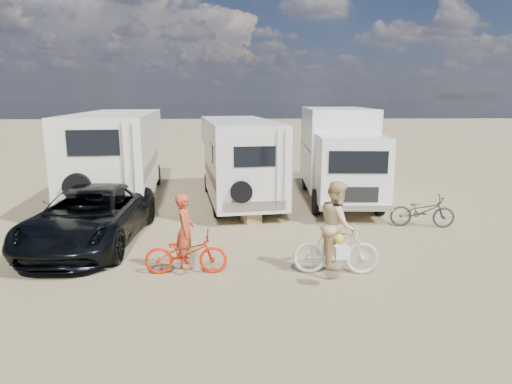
{
  "coord_description": "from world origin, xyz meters",
  "views": [
    {
      "loc": [
        -0.28,
        -9.42,
        3.81
      ],
      "look_at": [
        0.2,
        2.29,
        1.3
      ],
      "focal_mm": 31.27,
      "sensor_mm": 36.0,
      "label": 1
    }
  ],
  "objects_px": {
    "rider_man": "(185,238)",
    "bike_parked": "(422,211)",
    "bike_woman": "(336,249)",
    "dark_suv": "(90,216)",
    "crate": "(251,217)",
    "rider_woman": "(337,232)",
    "rv_left": "(119,156)",
    "cooler": "(247,213)",
    "bike_man": "(186,253)",
    "box_truck": "(340,156)",
    "rv_main": "(239,162)"
  },
  "relations": [
    {
      "from": "rider_man",
      "to": "crate",
      "type": "xyz_separation_m",
      "value": [
        1.55,
        3.96,
        -0.61
      ]
    },
    {
      "from": "rv_main",
      "to": "bike_parked",
      "type": "xyz_separation_m",
      "value": [
        5.43,
        -3.49,
        -1.01
      ]
    },
    {
      "from": "bike_man",
      "to": "rider_woman",
      "type": "relative_size",
      "value": 0.94
    },
    {
      "from": "box_truck",
      "to": "rider_man",
      "type": "bearing_deg",
      "value": -122.09
    },
    {
      "from": "rv_left",
      "to": "rider_man",
      "type": "distance_m",
      "value": 8.28
    },
    {
      "from": "bike_man",
      "to": "cooler",
      "type": "relative_size",
      "value": 3.33
    },
    {
      "from": "bike_woman",
      "to": "rv_main",
      "type": "bearing_deg",
      "value": 21.67
    },
    {
      "from": "box_truck",
      "to": "bike_woman",
      "type": "relative_size",
      "value": 3.55
    },
    {
      "from": "box_truck",
      "to": "dark_suv",
      "type": "distance_m",
      "value": 8.98
    },
    {
      "from": "rider_man",
      "to": "dark_suv",
      "type": "bearing_deg",
      "value": 51.03
    },
    {
      "from": "dark_suv",
      "to": "bike_woman",
      "type": "height_order",
      "value": "dark_suv"
    },
    {
      "from": "rider_woman",
      "to": "bike_parked",
      "type": "distance_m",
      "value": 4.85
    },
    {
      "from": "rider_man",
      "to": "rider_woman",
      "type": "bearing_deg",
      "value": -93.4
    },
    {
      "from": "bike_woman",
      "to": "bike_parked",
      "type": "height_order",
      "value": "bike_woman"
    },
    {
      "from": "bike_parked",
      "to": "rv_left",
      "type": "bearing_deg",
      "value": 76.85
    },
    {
      "from": "box_truck",
      "to": "crate",
      "type": "height_order",
      "value": "box_truck"
    },
    {
      "from": "crate",
      "to": "rider_woman",
      "type": "bearing_deg",
      "value": -67.35
    },
    {
      "from": "rv_main",
      "to": "rider_woman",
      "type": "relative_size",
      "value": 3.51
    },
    {
      "from": "rv_main",
      "to": "crate",
      "type": "xyz_separation_m",
      "value": [
        0.36,
        -2.84,
        -1.3
      ]
    },
    {
      "from": "rv_main",
      "to": "cooler",
      "type": "relative_size",
      "value": 12.36
    },
    {
      "from": "rider_man",
      "to": "bike_parked",
      "type": "distance_m",
      "value": 7.41
    },
    {
      "from": "box_truck",
      "to": "bike_parked",
      "type": "distance_m",
      "value": 4.08
    },
    {
      "from": "bike_parked",
      "to": "dark_suv",
      "type": "bearing_deg",
      "value": 106.94
    },
    {
      "from": "rv_main",
      "to": "bike_parked",
      "type": "relative_size",
      "value": 3.58
    },
    {
      "from": "bike_parked",
      "to": "crate",
      "type": "height_order",
      "value": "bike_parked"
    },
    {
      "from": "cooler",
      "to": "crate",
      "type": "height_order",
      "value": "cooler"
    },
    {
      "from": "cooler",
      "to": "bike_man",
      "type": "bearing_deg",
      "value": -127.42
    },
    {
      "from": "cooler",
      "to": "crate",
      "type": "relative_size",
      "value": 1.08
    },
    {
      "from": "bike_man",
      "to": "crate",
      "type": "bearing_deg",
      "value": -22.07
    },
    {
      "from": "dark_suv",
      "to": "crate",
      "type": "relative_size",
      "value": 10.68
    },
    {
      "from": "crate",
      "to": "dark_suv",
      "type": "bearing_deg",
      "value": -157.34
    },
    {
      "from": "rv_main",
      "to": "rider_woman",
      "type": "distance_m",
      "value": 7.29
    },
    {
      "from": "rv_main",
      "to": "dark_suv",
      "type": "xyz_separation_m",
      "value": [
        -3.93,
        -4.64,
        -0.76
      ]
    },
    {
      "from": "bike_parked",
      "to": "cooler",
      "type": "height_order",
      "value": "bike_parked"
    },
    {
      "from": "bike_man",
      "to": "rider_man",
      "type": "bearing_deg",
      "value": -0.0
    },
    {
      "from": "rv_left",
      "to": "box_truck",
      "type": "xyz_separation_m",
      "value": [
        8.2,
        -0.75,
        0.08
      ]
    },
    {
      "from": "rv_left",
      "to": "bike_woman",
      "type": "bearing_deg",
      "value": -55.34
    },
    {
      "from": "rv_left",
      "to": "box_truck",
      "type": "relative_size",
      "value": 1.28
    },
    {
      "from": "box_truck",
      "to": "rider_man",
      "type": "distance_m",
      "value": 8.42
    },
    {
      "from": "dark_suv",
      "to": "bike_woman",
      "type": "relative_size",
      "value": 2.85
    },
    {
      "from": "dark_suv",
      "to": "bike_man",
      "type": "relative_size",
      "value": 2.98
    },
    {
      "from": "bike_woman",
      "to": "dark_suv",
      "type": "bearing_deg",
      "value": 73.89
    },
    {
      "from": "rv_main",
      "to": "bike_man",
      "type": "xyz_separation_m",
      "value": [
        -1.19,
        -6.8,
        -1.03
      ]
    },
    {
      "from": "rv_main",
      "to": "dark_suv",
      "type": "bearing_deg",
      "value": -138.17
    },
    {
      "from": "box_truck",
      "to": "bike_man",
      "type": "bearing_deg",
      "value": -122.09
    },
    {
      "from": "rv_main",
      "to": "bike_woman",
      "type": "distance_m",
      "value": 7.32
    },
    {
      "from": "dark_suv",
      "to": "rv_left",
      "type": "bearing_deg",
      "value": 97.83
    },
    {
      "from": "rv_left",
      "to": "crate",
      "type": "height_order",
      "value": "rv_left"
    },
    {
      "from": "bike_woman",
      "to": "rider_man",
      "type": "bearing_deg",
      "value": 92.26
    },
    {
      "from": "bike_man",
      "to": "rider_man",
      "type": "height_order",
      "value": "rider_man"
    }
  ]
}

